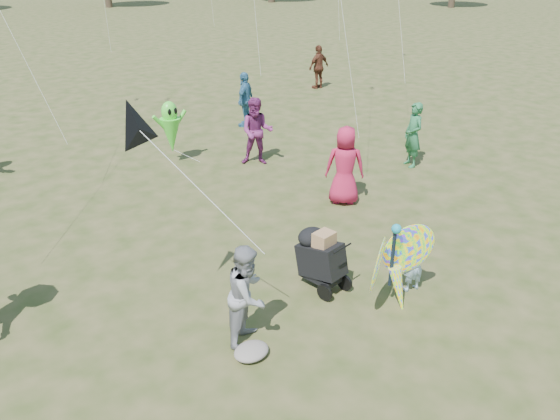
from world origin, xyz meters
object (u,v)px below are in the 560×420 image
object	(u,v)px
crowd_a	(345,166)
crowd_c	(245,99)
child_girl	(414,263)
alien_kite	(171,129)
adult_man	(248,295)
jogging_stroller	(320,255)
butterfly_kite	(395,267)
crowd_h	(319,67)
crowd_e	(257,132)
crowd_f	(413,135)

from	to	relation	value
crowd_a	crowd_c	distance (m)	6.63
child_girl	alien_kite	size ratio (longest dim) A/B	0.63
adult_man	alien_kite	bearing A→B (deg)	35.55
jogging_stroller	alien_kite	size ratio (longest dim) A/B	0.63
adult_man	crowd_c	world-z (taller)	crowd_c
crowd_a	butterfly_kite	xyz separation A→B (m)	(-2.33, -3.40, -0.16)
child_girl	crowd_h	bearing A→B (deg)	-113.33
crowd_e	crowd_h	world-z (taller)	crowd_e
child_girl	jogging_stroller	size ratio (longest dim) A/B	1.00
crowd_a	crowd_c	xyz separation A→B (m)	(1.88, 6.35, -0.02)
child_girl	crowd_a	bearing A→B (deg)	-103.37
crowd_h	alien_kite	xyz separation A→B (m)	(-9.23, -3.94, 0.08)
child_girl	adult_man	distance (m)	3.07
child_girl	crowd_f	size ratio (longest dim) A/B	0.62
alien_kite	crowd_f	bearing A→B (deg)	-41.51
adult_man	jogging_stroller	distance (m)	1.88
jogging_stroller	crowd_h	bearing A→B (deg)	40.07
crowd_a	alien_kite	distance (m)	5.12
alien_kite	butterfly_kite	bearing A→B (deg)	-94.01
crowd_h	jogging_stroller	world-z (taller)	crowd_h
crowd_e	crowd_c	bearing A→B (deg)	99.48
adult_man	crowd_h	xyz separation A→B (m)	(12.15, 11.32, 0.08)
butterfly_kite	alien_kite	xyz separation A→B (m)	(0.58, 8.21, 0.22)
crowd_a	butterfly_kite	size ratio (longest dim) A/B	1.05
child_girl	crowd_f	world-z (taller)	crowd_f
crowd_h	crowd_a	bearing A→B (deg)	48.29
butterfly_kite	crowd_f	bearing A→B (deg)	35.49
child_girl	jogging_stroller	world-z (taller)	child_girl
child_girl	butterfly_kite	world-z (taller)	butterfly_kite
crowd_e	jogging_stroller	distance (m)	6.19
butterfly_kite	alien_kite	world-z (taller)	alien_kite
crowd_c	butterfly_kite	bearing A→B (deg)	35.21
jogging_stroller	butterfly_kite	xyz separation A→B (m)	(0.52, -1.22, 0.14)
crowd_e	crowd_f	size ratio (longest dim) A/B	1.05
alien_kite	child_girl	bearing A→B (deg)	-89.68
butterfly_kite	crowd_e	bearing A→B (deg)	70.73
jogging_stroller	butterfly_kite	distance (m)	1.33
child_girl	butterfly_kite	bearing A→B (deg)	21.93
crowd_a	crowd_e	bearing A→B (deg)	-44.93
crowd_c	crowd_e	size ratio (longest dim) A/B	0.97
child_girl	crowd_e	world-z (taller)	crowd_e
crowd_a	jogging_stroller	size ratio (longest dim) A/B	1.68
crowd_f	crowd_h	distance (m)	9.33
adult_man	crowd_f	bearing A→B (deg)	-11.43
crowd_e	butterfly_kite	size ratio (longest dim) A/B	1.06
child_girl	crowd_a	world-z (taller)	crowd_a
crowd_h	jogging_stroller	xyz separation A→B (m)	(-10.32, -10.93, -0.28)
adult_man	crowd_c	bearing A→B (deg)	20.83
child_girl	butterfly_kite	distance (m)	0.66
crowd_a	crowd_e	distance (m)	3.30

